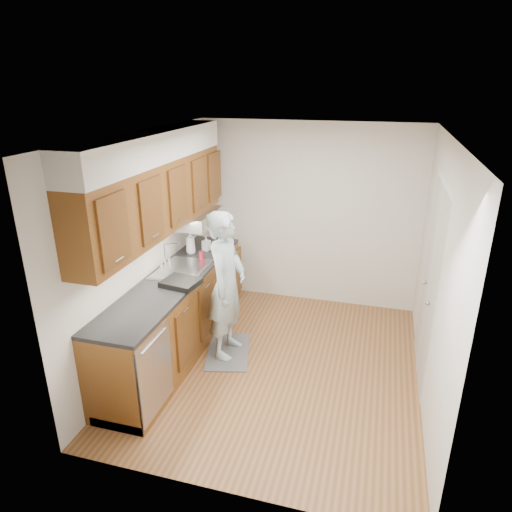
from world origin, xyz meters
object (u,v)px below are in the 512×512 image
(soap_bottle_b, at_px, (206,243))
(soda_can, at_px, (202,256))
(person, at_px, (226,276))
(dish_rack, at_px, (181,283))
(steel_can, at_px, (214,248))
(soap_bottle_a, at_px, (190,242))

(soap_bottle_b, distance_m, soda_can, 0.36)
(person, distance_m, soap_bottle_b, 0.95)
(dish_rack, bearing_deg, soda_can, 103.00)
(steel_can, height_order, dish_rack, steel_can)
(person, height_order, soap_bottle_b, person)
(soap_bottle_b, xyz_separation_m, dish_rack, (0.13, -1.07, -0.07))
(person, relative_size, dish_rack, 5.16)
(soap_bottle_a, xyz_separation_m, soda_can, (0.22, -0.20, -0.09))
(person, bearing_deg, soap_bottle_b, 36.08)
(soap_bottle_a, bearing_deg, person, -42.49)
(person, xyz_separation_m, soda_can, (-0.46, 0.43, 0.03))
(soap_bottle_b, bearing_deg, soda_can, -77.94)
(soap_bottle_b, relative_size, dish_rack, 0.52)
(soap_bottle_b, xyz_separation_m, steel_can, (0.12, -0.05, -0.04))
(steel_can, bearing_deg, dish_rack, -89.45)
(person, height_order, dish_rack, person)
(soap_bottle_a, relative_size, soda_can, 2.62)
(person, bearing_deg, steel_can, 31.21)
(person, height_order, soap_bottle_a, person)
(soda_can, xyz_separation_m, dish_rack, (0.05, -0.72, -0.03))
(soap_bottle_b, bearing_deg, steel_can, -21.22)
(dish_rack, bearing_deg, soap_bottle_b, 105.53)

